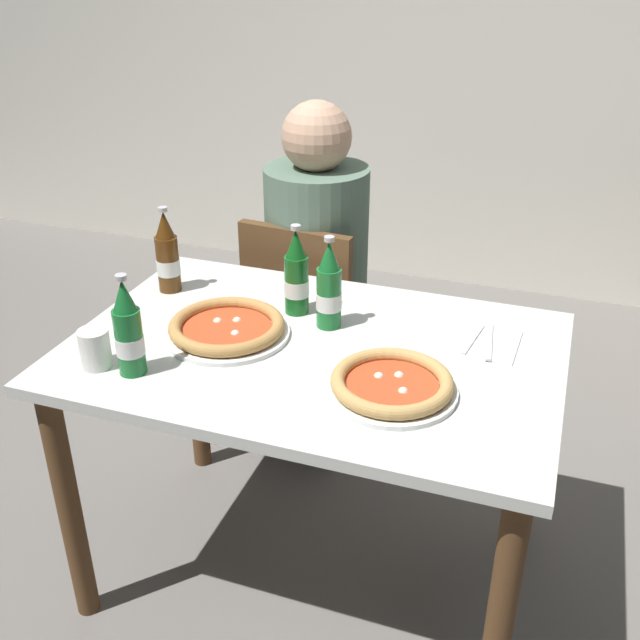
# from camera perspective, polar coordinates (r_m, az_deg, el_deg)

# --- Properties ---
(ground_plane) EXTENTS (8.00, 8.00, 0.00)m
(ground_plane) POSITION_cam_1_polar(r_m,az_deg,el_deg) (2.30, -0.44, -18.53)
(ground_plane) COLOR slate
(back_wall_tiled) EXTENTS (7.00, 0.10, 2.60)m
(back_wall_tiled) POSITION_cam_1_polar(r_m,az_deg,el_deg) (3.75, 11.79, 21.64)
(back_wall_tiled) COLOR silver
(back_wall_tiled) RESTS_ON ground_plane
(dining_table_main) EXTENTS (1.20, 0.80, 0.75)m
(dining_table_main) POSITION_cam_1_polar(r_m,az_deg,el_deg) (1.89, -0.50, -5.08)
(dining_table_main) COLOR silver
(dining_table_main) RESTS_ON ground_plane
(chair_behind_table) EXTENTS (0.44, 0.44, 0.85)m
(chair_behind_table) POSITION_cam_1_polar(r_m,az_deg,el_deg) (2.53, -0.76, -0.02)
(chair_behind_table) COLOR brown
(chair_behind_table) RESTS_ON ground_plane
(diner_seated) EXTENTS (0.34, 0.34, 1.21)m
(diner_seated) POSITION_cam_1_polar(r_m,az_deg,el_deg) (2.53, -0.24, 2.49)
(diner_seated) COLOR #2D3342
(diner_seated) RESTS_ON ground_plane
(pizza_margherita_near) EXTENTS (0.32, 0.32, 0.04)m
(pizza_margherita_near) POSITION_cam_1_polar(r_m,az_deg,el_deg) (1.89, -7.16, -0.61)
(pizza_margherita_near) COLOR white
(pizza_margherita_near) RESTS_ON dining_table_main
(pizza_marinara_far) EXTENTS (0.29, 0.29, 0.04)m
(pizza_marinara_far) POSITION_cam_1_polar(r_m,az_deg,el_deg) (1.65, 5.53, -4.95)
(pizza_marinara_far) COLOR white
(pizza_marinara_far) RESTS_ON dining_table_main
(beer_bottle_left) EXTENTS (0.07, 0.07, 0.25)m
(beer_bottle_left) POSITION_cam_1_polar(r_m,az_deg,el_deg) (1.88, 0.72, 2.36)
(beer_bottle_left) COLOR #196B2D
(beer_bottle_left) RESTS_ON dining_table_main
(beer_bottle_center) EXTENTS (0.07, 0.07, 0.25)m
(beer_bottle_center) POSITION_cam_1_polar(r_m,az_deg,el_deg) (2.13, -11.64, 4.84)
(beer_bottle_center) COLOR #512D0F
(beer_bottle_center) RESTS_ON dining_table_main
(beer_bottle_right) EXTENTS (0.07, 0.07, 0.25)m
(beer_bottle_right) POSITION_cam_1_polar(r_m,az_deg,el_deg) (1.96, -1.82, 3.36)
(beer_bottle_right) COLOR #14591E
(beer_bottle_right) RESTS_ON dining_table_main
(beer_bottle_extra) EXTENTS (0.07, 0.07, 0.25)m
(beer_bottle_extra) POSITION_cam_1_polar(r_m,az_deg,el_deg) (1.74, -14.50, -0.94)
(beer_bottle_extra) COLOR #196B2D
(beer_bottle_extra) RESTS_ON dining_table_main
(napkin_with_cutlery) EXTENTS (0.19, 0.19, 0.01)m
(napkin_with_cutlery) POSITION_cam_1_polar(r_m,az_deg,el_deg) (1.90, 12.28, -1.59)
(napkin_with_cutlery) COLOR white
(napkin_with_cutlery) RESTS_ON dining_table_main
(paper_cup) EXTENTS (0.07, 0.07, 0.09)m
(paper_cup) POSITION_cam_1_polar(r_m,az_deg,el_deg) (1.81, -16.88, -2.11)
(paper_cup) COLOR white
(paper_cup) RESTS_ON dining_table_main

